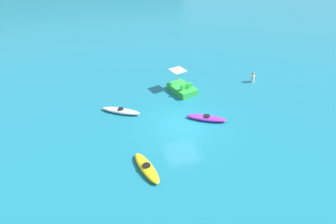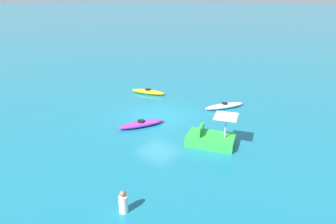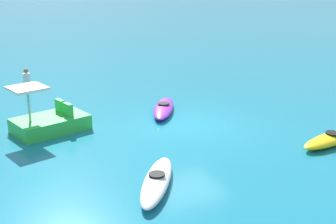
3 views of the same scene
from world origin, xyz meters
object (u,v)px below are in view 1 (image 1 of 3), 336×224
at_px(kayak_purple, 207,118).
at_px(person_near_shore, 253,78).
at_px(kayak_yellow, 147,168).
at_px(kayak_white, 121,111).
at_px(pedal_boat_green, 182,88).

height_order(kayak_purple, person_near_shore, person_near_shore).
bearing_deg(person_near_shore, kayak_yellow, -143.90).
bearing_deg(kayak_purple, person_near_shore, 36.12).
height_order(kayak_yellow, person_near_shore, person_near_shore).
bearing_deg(kayak_yellow, person_near_shore, 36.10).
distance_m(kayak_yellow, kayak_white, 6.29).
bearing_deg(person_near_shore, pedal_boat_green, -179.80).
bearing_deg(kayak_white, kayak_yellow, -84.78).
distance_m(kayak_purple, pedal_boat_green, 4.41).
height_order(kayak_purple, kayak_white, same).
relative_size(kayak_yellow, kayak_white, 1.00).
bearing_deg(pedal_boat_green, person_near_shore, 0.20).
height_order(kayak_yellow, kayak_white, same).
distance_m(kayak_purple, kayak_white, 6.21).
distance_m(kayak_white, person_near_shore, 11.86).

